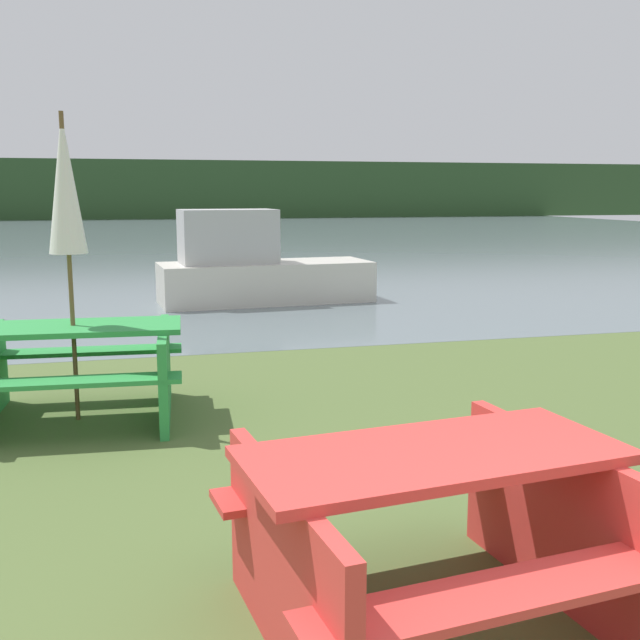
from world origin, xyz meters
name	(u,v)px	position (x,y,z in m)	size (l,w,h in m)	color
water	(164,235)	(0.00, 31.75, 0.00)	(60.00, 50.00, 0.00)	slate
far_treeline	(149,189)	(0.00, 51.75, 2.00)	(80.00, 1.60, 4.00)	#284723
picnic_table_red	(432,524)	(-0.35, 1.05, 0.47)	(1.73, 1.55, 0.80)	red
picnic_table_green	(75,363)	(-1.99, 4.53, 0.47)	(1.78, 1.49, 0.78)	green
umbrella_white	(65,186)	(-1.99, 4.53, 1.88)	(0.29, 0.29, 2.45)	brown
boat	(255,269)	(0.50, 10.67, 0.56)	(3.60, 1.51, 1.56)	beige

